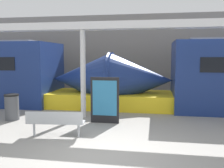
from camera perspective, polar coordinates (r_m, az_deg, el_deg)
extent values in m
plane|color=gray|center=(6.40, -2.01, -15.86)|extent=(60.00, 60.00, 0.00)
cube|color=gray|center=(15.68, 5.35, 6.55)|extent=(56.00, 0.20, 5.00)
cone|color=navy|center=(11.83, 6.45, 0.91)|extent=(2.99, 2.63, 2.63)
cube|color=yellow|center=(11.94, 7.76, -3.74)|extent=(2.69, 2.46, 0.70)
cone|color=navy|center=(12.31, -6.72, 1.12)|extent=(2.99, 2.63, 2.63)
cube|color=yellow|center=(12.52, -7.91, -3.28)|extent=(2.69, 2.46, 0.70)
cube|color=#ADB2B7|center=(7.77, -12.67, -8.46)|extent=(1.74, 0.61, 0.04)
cube|color=#ADB2B7|center=(7.54, -13.14, -7.46)|extent=(1.70, 0.21, 0.33)
cylinder|color=#ADB2B7|center=(8.05, -17.37, -9.83)|extent=(0.07, 0.07, 0.44)
cylinder|color=#ADB2B7|center=(7.67, -7.65, -10.40)|extent=(0.07, 0.07, 0.44)
cylinder|color=#4C4F54|center=(10.30, -21.91, -5.09)|extent=(0.52, 0.52, 0.93)
cylinder|color=black|center=(10.22, -22.02, -2.36)|extent=(0.55, 0.55, 0.06)
cube|color=black|center=(9.06, -1.67, -3.73)|extent=(1.04, 0.06, 1.68)
cube|color=teal|center=(9.01, -1.71, -3.24)|extent=(0.89, 0.01, 1.28)
cylinder|color=silver|center=(9.90, -6.65, 2.22)|extent=(0.21, 0.21, 3.44)
cube|color=silver|center=(9.94, -6.78, 12.98)|extent=(28.00, 0.60, 0.28)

